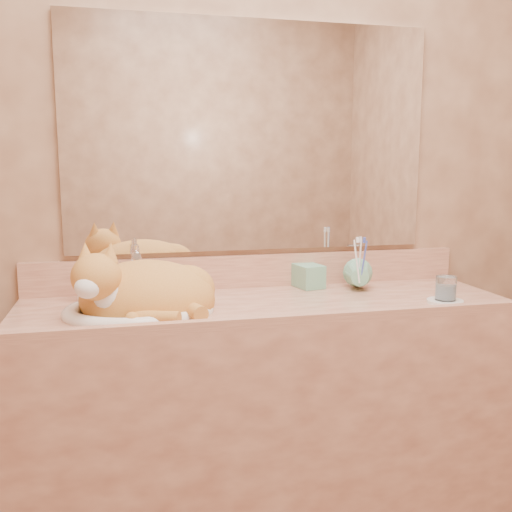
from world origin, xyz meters
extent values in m
cube|color=brown|center=(0.00, 1.00, 1.25)|extent=(2.40, 0.02, 2.50)
cube|color=white|center=(0.00, 0.99, 1.39)|extent=(1.30, 0.02, 0.80)
imported|color=#73B893|center=(0.21, 0.88, 0.94)|extent=(0.10, 0.10, 0.19)
imported|color=#73B893|center=(0.35, 0.81, 0.90)|extent=(0.14, 0.14, 0.10)
cylinder|color=white|center=(0.56, 0.60, 0.85)|extent=(0.12, 0.12, 0.01)
cylinder|color=white|center=(0.56, 0.60, 0.90)|extent=(0.07, 0.07, 0.08)
cylinder|color=white|center=(-0.58, 0.88, 0.91)|extent=(0.05, 0.05, 0.11)
camera|label=1|loc=(-0.45, -1.01, 1.29)|focal=40.00mm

